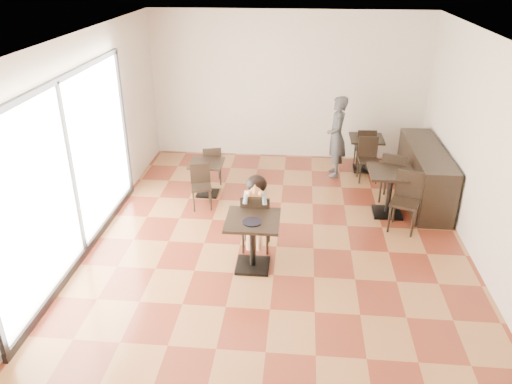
# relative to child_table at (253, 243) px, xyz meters

# --- Properties ---
(floor) EXTENTS (6.00, 8.00, 0.01)m
(floor) POSITION_rel_child_table_xyz_m (0.32, 0.60, -0.41)
(floor) COLOR brown
(floor) RESTS_ON ground
(ceiling) EXTENTS (6.00, 8.00, 0.01)m
(ceiling) POSITION_rel_child_table_xyz_m (0.32, 0.60, 2.79)
(ceiling) COLOR silver
(ceiling) RESTS_ON floor
(wall_back) EXTENTS (6.00, 0.01, 3.20)m
(wall_back) POSITION_rel_child_table_xyz_m (0.32, 4.60, 1.19)
(wall_back) COLOR beige
(wall_back) RESTS_ON floor
(wall_front) EXTENTS (6.00, 0.01, 3.20)m
(wall_front) POSITION_rel_child_table_xyz_m (0.32, -3.40, 1.19)
(wall_front) COLOR beige
(wall_front) RESTS_ON floor
(wall_left) EXTENTS (0.01, 8.00, 3.20)m
(wall_left) POSITION_rel_child_table_xyz_m (-2.68, 0.60, 1.19)
(wall_left) COLOR beige
(wall_left) RESTS_ON floor
(wall_right) EXTENTS (0.01, 8.00, 3.20)m
(wall_right) POSITION_rel_child_table_xyz_m (3.32, 0.60, 1.19)
(wall_right) COLOR beige
(wall_right) RESTS_ON floor
(storefront_window) EXTENTS (0.04, 4.50, 2.60)m
(storefront_window) POSITION_rel_child_table_xyz_m (-2.65, 0.10, 0.99)
(storefront_window) COLOR white
(storefront_window) RESTS_ON floor
(child_table) EXTENTS (0.77, 0.77, 0.81)m
(child_table) POSITION_rel_child_table_xyz_m (0.00, 0.00, 0.00)
(child_table) COLOR black
(child_table) RESTS_ON floor
(child_chair) EXTENTS (0.44, 0.44, 0.98)m
(child_chair) POSITION_rel_child_table_xyz_m (0.00, 0.55, 0.08)
(child_chair) COLOR black
(child_chair) RESTS_ON floor
(child) EXTENTS (0.44, 0.62, 1.23)m
(child) POSITION_rel_child_table_xyz_m (0.00, 0.55, 0.21)
(child) COLOR slate
(child) RESTS_ON child_chair
(plate) EXTENTS (0.27, 0.27, 0.02)m
(plate) POSITION_rel_child_table_xyz_m (0.00, -0.10, 0.41)
(plate) COLOR black
(plate) RESTS_ON child_table
(pizza_slice) EXTENTS (0.29, 0.22, 0.07)m
(pizza_slice) POSITION_rel_child_table_xyz_m (0.00, 0.36, 0.66)
(pizza_slice) COLOR tan
(pizza_slice) RESTS_ON child
(adult_patron) EXTENTS (0.43, 0.63, 1.67)m
(adult_patron) POSITION_rel_child_table_xyz_m (1.37, 3.59, 0.43)
(adult_patron) COLOR #393A3F
(adult_patron) RESTS_ON floor
(cafe_table_mid) EXTENTS (1.01, 1.01, 0.83)m
(cafe_table_mid) POSITION_rel_child_table_xyz_m (2.23, 1.90, 0.01)
(cafe_table_mid) COLOR black
(cafe_table_mid) RESTS_ON floor
(cafe_table_left) EXTENTS (0.77, 0.77, 0.66)m
(cafe_table_left) POSITION_rel_child_table_xyz_m (-1.12, 2.39, -0.07)
(cafe_table_left) COLOR black
(cafe_table_left) RESTS_ON floor
(cafe_table_back) EXTENTS (0.72, 0.72, 0.73)m
(cafe_table_back) POSITION_rel_child_table_xyz_m (2.02, 3.89, -0.04)
(cafe_table_back) COLOR black
(cafe_table_back) RESTS_ON floor
(chair_mid_a) EXTENTS (0.58, 0.58, 0.99)m
(chair_mid_a) POSITION_rel_child_table_xyz_m (2.40, 2.45, 0.09)
(chair_mid_a) COLOR black
(chair_mid_a) RESTS_ON floor
(chair_mid_b) EXTENTS (0.58, 0.58, 0.99)m
(chair_mid_b) POSITION_rel_child_table_xyz_m (2.40, 1.35, 0.09)
(chair_mid_b) COLOR black
(chair_mid_b) RESTS_ON floor
(chair_left_a) EXTENTS (0.44, 0.44, 0.80)m
(chair_left_a) POSITION_rel_child_table_xyz_m (-1.12, 2.94, -0.01)
(chair_left_a) COLOR black
(chair_left_a) RESTS_ON floor
(chair_left_b) EXTENTS (0.44, 0.44, 0.80)m
(chair_left_b) POSITION_rel_child_table_xyz_m (-1.12, 1.84, -0.01)
(chair_left_b) COLOR black
(chair_left_b) RESTS_ON floor
(chair_back_a) EXTENTS (0.41, 0.41, 0.88)m
(chair_back_a) POSITION_rel_child_table_xyz_m (2.02, 4.10, 0.03)
(chair_back_a) COLOR black
(chair_back_a) RESTS_ON floor
(chair_back_b) EXTENTS (0.41, 0.41, 0.88)m
(chair_back_b) POSITION_rel_child_table_xyz_m (2.02, 3.34, 0.03)
(chair_back_b) COLOR black
(chair_back_b) RESTS_ON floor
(service_counter) EXTENTS (0.60, 2.40, 1.00)m
(service_counter) POSITION_rel_child_table_xyz_m (2.97, 2.60, 0.09)
(service_counter) COLOR black
(service_counter) RESTS_ON floor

